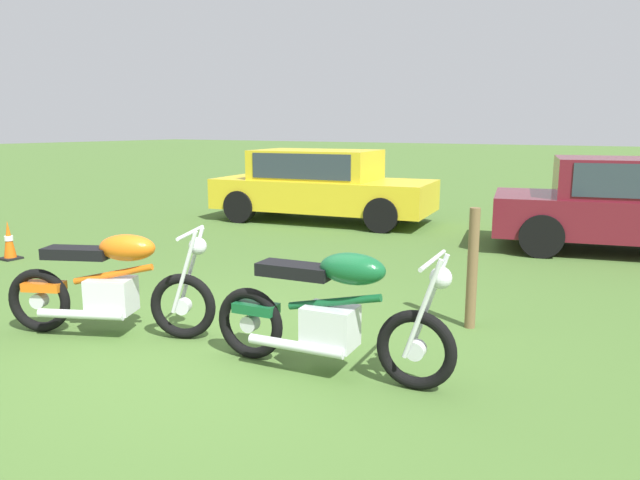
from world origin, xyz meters
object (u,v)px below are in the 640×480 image
(motorcycle_green, at_px, (331,313))
(car_yellow, at_px, (320,182))
(fence_post_wooden, at_px, (472,269))
(traffic_cone, at_px, (9,242))
(motorcycle_orange, at_px, (111,285))

(motorcycle_green, xyz_separation_m, car_yellow, (-4.02, 6.45, 0.31))
(motorcycle_green, distance_m, fence_post_wooden, 1.73)
(motorcycle_green, xyz_separation_m, fence_post_wooden, (0.59, 1.63, 0.09))
(fence_post_wooden, bearing_deg, traffic_cone, -175.22)
(fence_post_wooden, height_order, traffic_cone, fence_post_wooden)
(car_yellow, relative_size, traffic_cone, 8.06)
(car_yellow, xyz_separation_m, fence_post_wooden, (4.62, -4.82, -0.22))
(car_yellow, distance_m, traffic_cone, 5.75)
(motorcycle_green, height_order, fence_post_wooden, fence_post_wooden)
(motorcycle_green, distance_m, car_yellow, 7.60)
(fence_post_wooden, xyz_separation_m, traffic_cone, (-6.61, -0.55, -0.32))
(motorcycle_orange, bearing_deg, motorcycle_green, -16.08)
(traffic_cone, bearing_deg, fence_post_wooden, 4.78)
(motorcycle_orange, height_order, traffic_cone, motorcycle_orange)
(car_yellow, distance_m, fence_post_wooden, 6.68)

